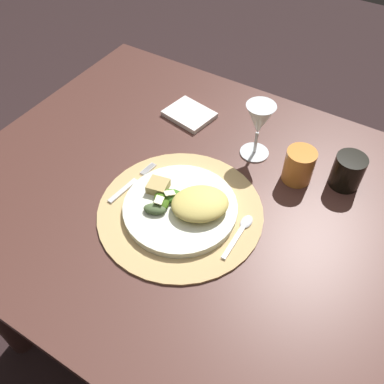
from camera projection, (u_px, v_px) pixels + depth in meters
The scene contains 13 objects.
ground_plane at pixel (200, 329), 1.52m from camera, with size 6.00×6.00×0.00m, color #2C1E1E.
dining_table at pixel (203, 239), 1.09m from camera, with size 1.18×0.91×0.74m.
placemat at pixel (180, 211), 0.94m from camera, with size 0.37×0.37×0.01m, color tan.
dinner_plate at pixel (180, 208), 0.93m from camera, with size 0.26×0.26×0.02m, color silver.
pasta_serving at pixel (200, 204), 0.90m from camera, with size 0.13×0.10×0.04m, color #DDC563.
salad_greens at pixel (163, 201), 0.92m from camera, with size 0.07×0.10×0.03m.
bread_piece at pixel (158, 186), 0.95m from camera, with size 0.04×0.04×0.02m, color tan.
fork at pixel (131, 184), 0.98m from camera, with size 0.03×0.16×0.00m.
spoon at pixel (242, 229), 0.90m from camera, with size 0.02×0.13×0.01m.
napkin at pixel (189, 114), 1.16m from camera, with size 0.13×0.10×0.01m, color white.
wine_glass at pixel (259, 122), 0.99m from camera, with size 0.07×0.07×0.15m.
amber_tumbler at pixel (299, 166), 0.98m from camera, with size 0.07×0.07×0.09m, color orange.
dark_tumbler at pixel (348, 171), 0.96m from camera, with size 0.07×0.07×0.08m, color black.
Camera 1 is at (0.30, -0.55, 1.47)m, focal length 38.93 mm.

